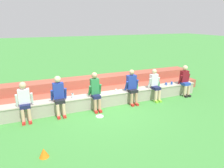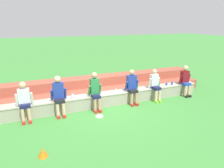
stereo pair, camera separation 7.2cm
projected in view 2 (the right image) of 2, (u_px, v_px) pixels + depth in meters
name	position (u px, v px, depth m)	size (l,w,h in m)	color
ground_plane	(105.00, 108.00, 7.81)	(80.00, 80.00, 0.00)	#428E3D
stone_seating_wall	(103.00, 99.00, 7.92)	(8.69, 0.48, 0.51)	#A8A08E
brick_bleachers	(94.00, 88.00, 9.06)	(10.25, 1.47, 0.79)	#A9523D
person_far_left	(24.00, 100.00, 6.59)	(0.54, 0.51, 1.34)	#DBAD89
person_left_of_center	(59.00, 95.00, 6.99)	(0.55, 0.55, 1.42)	beige
person_center	(95.00, 91.00, 7.41)	(0.49, 0.54, 1.43)	tan
person_right_of_center	(132.00, 86.00, 7.99)	(0.55, 0.51, 1.39)	tan
person_far_right	(155.00, 84.00, 8.37)	(0.49, 0.59, 1.32)	beige
person_rightmost_edge	(186.00, 80.00, 8.90)	(0.53, 0.52, 1.36)	beige
water_bottle_center_gap	(187.00, 80.00, 9.27)	(0.07, 0.07, 0.25)	silver
water_bottle_near_right	(137.00, 86.00, 8.39)	(0.07, 0.07, 0.23)	green
water_bottle_near_left	(72.00, 95.00, 7.37)	(0.08, 0.08, 0.20)	silver
water_bottle_mid_right	(159.00, 84.00, 8.68)	(0.08, 0.08, 0.22)	green
plastic_cup_middle	(166.00, 84.00, 8.86)	(0.08, 0.08, 0.11)	blue
plastic_cup_right_end	(116.00, 90.00, 8.06)	(0.08, 0.08, 0.10)	white
plastic_cup_left_end	(172.00, 83.00, 8.95)	(0.08, 0.08, 0.13)	blue
frisbee	(99.00, 116.00, 7.07)	(0.27, 0.27, 0.02)	white
sports_cone	(43.00, 152.00, 4.94)	(0.24, 0.24, 0.24)	orange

